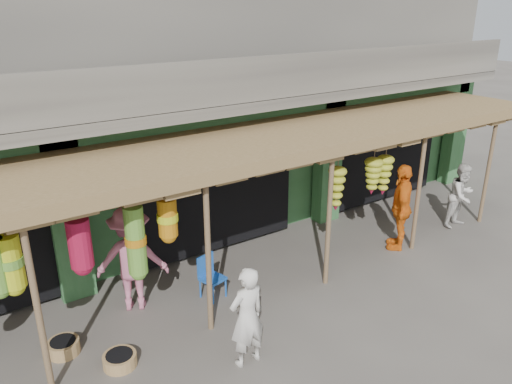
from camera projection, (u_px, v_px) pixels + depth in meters
ground at (277, 294)px, 9.12m from camera, size 80.00×80.00×0.00m
building at (155, 76)px, 11.67m from camera, size 16.40×6.80×7.00m
awning at (245, 150)px, 8.74m from camera, size 14.00×2.70×2.79m
blue_chair at (210, 274)px, 8.93m from camera, size 0.46×0.47×0.79m
basket_mid at (120, 360)px, 7.30m from camera, size 0.65×0.65×0.19m
basket_right at (64, 347)px, 7.56m from camera, size 0.57×0.57×0.22m
person_front at (247, 317)px, 7.13m from camera, size 0.59×0.40×1.57m
person_right at (462, 195)px, 11.64m from camera, size 0.76×0.60×1.54m
person_vendor at (401, 207)px, 10.55m from camera, size 1.13×1.07×1.89m
person_shopper at (131, 258)px, 8.44m from camera, size 1.40×1.17×1.88m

